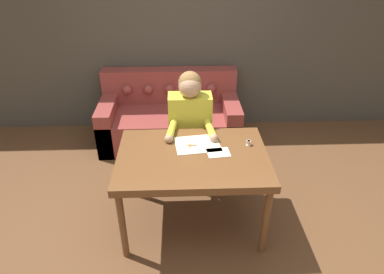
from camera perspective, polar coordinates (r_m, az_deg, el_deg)
ground_plane at (r=3.47m, az=-0.45°, el=-13.83°), size 16.00×16.00×0.00m
wall_back at (r=4.62m, az=-1.34°, el=16.69°), size 8.00×0.06×2.60m
dining_table at (r=3.03m, az=0.11°, el=-4.21°), size 1.32×0.92×0.78m
couch at (r=4.57m, az=-3.68°, el=3.16°), size 1.78×0.89×0.90m
person at (r=3.58m, az=-0.32°, el=1.46°), size 0.50×0.61×1.30m
pattern_paper_main at (r=3.13m, az=0.91°, el=-1.20°), size 0.44×0.35×0.00m
pattern_paper_offcut at (r=3.02m, az=4.43°, el=-2.61°), size 0.21×0.17×0.00m
scissors at (r=3.11m, az=0.31°, el=-1.43°), size 0.21×0.08×0.01m
thread_spool at (r=3.15m, az=9.41°, el=-0.96°), size 0.04×0.04×0.05m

